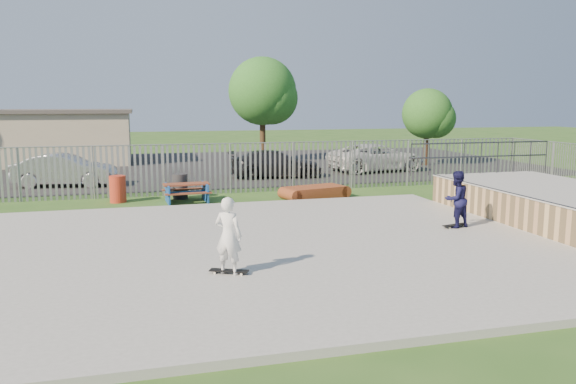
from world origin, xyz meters
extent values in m
plane|color=#2B521C|center=(0.00, 0.00, 0.00)|extent=(120.00, 120.00, 0.00)
cube|color=gray|center=(0.00, 0.00, 0.07)|extent=(15.00, 12.00, 0.15)
cube|color=tan|center=(9.50, 1.00, 0.53)|extent=(4.00, 7.00, 1.05)
cube|color=#9E9E99|center=(9.50, 1.00, 1.07)|extent=(4.05, 7.05, 0.04)
cylinder|color=#383A3F|center=(7.52, 1.00, 1.08)|extent=(0.06, 7.00, 0.06)
cube|color=brown|center=(-0.89, 7.37, 0.67)|extent=(1.68, 0.73, 0.05)
cube|color=brown|center=(-0.86, 6.82, 0.40)|extent=(1.65, 0.34, 0.05)
cube|color=brown|center=(-0.92, 7.92, 0.40)|extent=(1.65, 0.34, 0.05)
cube|color=#154390|center=(-0.89, 7.37, 0.34)|extent=(1.53, 1.36, 0.68)
cube|color=brown|center=(3.91, 7.02, 0.22)|extent=(2.42, 1.62, 0.44)
cylinder|color=#AC2E1A|center=(-3.31, 7.97, 0.49)|extent=(0.59, 0.59, 0.98)
cylinder|color=#28292B|center=(-1.06, 8.19, 0.47)|extent=(0.57, 0.57, 0.95)
cube|color=black|center=(0.00, 19.00, 0.01)|extent=(40.00, 18.00, 0.02)
imported|color=#B7B8BD|center=(-5.63, 12.61, 0.72)|extent=(4.45, 2.16, 1.41)
imported|color=black|center=(3.87, 13.13, 0.67)|extent=(4.62, 2.15, 1.31)
imported|color=silver|center=(9.61, 14.16, 0.74)|extent=(5.47, 3.09, 1.44)
cube|color=#B9AD8F|center=(-8.00, 23.00, 1.50)|extent=(10.00, 6.00, 3.00)
cube|color=#4C4742|center=(-8.00, 23.00, 3.10)|extent=(10.40, 6.40, 0.20)
cylinder|color=#422F1A|center=(4.88, 20.61, 1.84)|extent=(0.35, 0.35, 3.68)
sphere|color=#2A6321|center=(4.88, 20.61, 4.29)|extent=(4.12, 4.12, 4.12)
cylinder|color=#3B2517|center=(13.55, 16.12, 1.28)|extent=(0.31, 0.31, 2.56)
sphere|color=#2A5C1F|center=(13.55, 16.12, 2.99)|extent=(2.86, 2.86, 2.86)
cube|color=black|center=(5.95, 0.50, 0.21)|extent=(0.82, 0.39, 0.02)
cube|color=black|center=(-0.85, -2.16, 0.21)|extent=(0.81, 0.52, 0.02)
imported|color=#13123A|center=(5.95, 0.50, 0.94)|extent=(0.90, 0.77, 1.59)
imported|color=white|center=(-0.85, -2.16, 0.94)|extent=(0.69, 0.64, 1.59)
camera|label=1|loc=(-2.54, -13.12, 3.59)|focal=35.00mm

